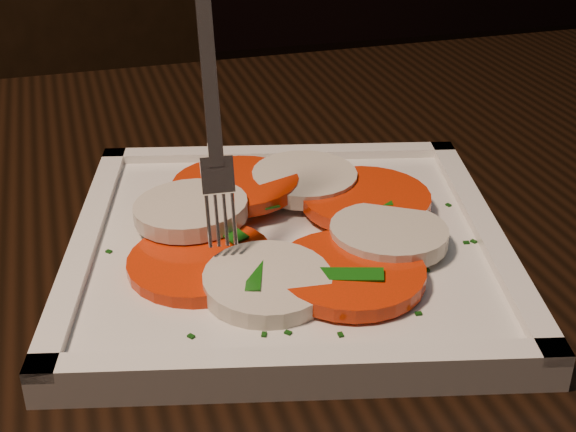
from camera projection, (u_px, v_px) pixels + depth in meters
table at (226, 392)px, 0.53m from camera, size 1.22×0.83×0.75m
chair at (115, 163)px, 1.13m from camera, size 0.56×0.56×0.93m
plate at (288, 249)px, 0.48m from camera, size 0.30×0.30×0.01m
caprese_salad at (288, 225)px, 0.48m from camera, size 0.22×0.22×0.02m
fork at (209, 94)px, 0.43m from camera, size 0.02×0.05×0.15m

